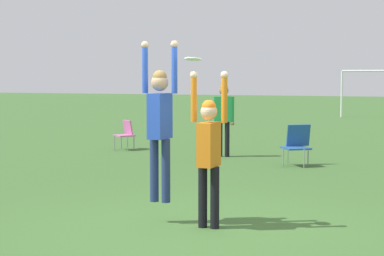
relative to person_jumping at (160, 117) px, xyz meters
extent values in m
plane|color=#3D662D|center=(0.58, -0.14, -1.46)|extent=(120.00, 120.00, 0.00)
cylinder|color=navy|center=(-0.09, 0.00, -0.74)|extent=(0.12, 0.12, 0.87)
cylinder|color=navy|center=(0.09, 0.00, -0.74)|extent=(0.12, 0.12, 0.87)
cube|color=blue|center=(0.00, 0.00, 0.01)|extent=(0.22, 0.40, 0.62)
sphere|color=tan|center=(0.00, 0.00, 0.47)|extent=(0.24, 0.24, 0.24)
sphere|color=olive|center=(0.00, 0.00, 0.53)|extent=(0.20, 0.20, 0.20)
cylinder|color=blue|center=(-0.22, 0.00, 0.65)|extent=(0.08, 0.08, 0.65)
sphere|color=tan|center=(-0.22, 0.00, 0.97)|extent=(0.10, 0.10, 0.10)
cylinder|color=blue|center=(0.22, 0.00, 0.65)|extent=(0.08, 0.08, 0.65)
sphere|color=tan|center=(0.22, 0.00, 0.97)|extent=(0.10, 0.10, 0.10)
cylinder|color=black|center=(0.64, -0.04, -1.05)|extent=(0.12, 0.12, 0.82)
cylinder|color=black|center=(0.81, -0.04, -1.05)|extent=(0.12, 0.12, 0.82)
cube|color=orange|center=(0.72, -0.04, -0.35)|extent=(0.22, 0.39, 0.58)
sphere|color=beige|center=(0.72, -0.04, 0.08)|extent=(0.22, 0.22, 0.22)
sphere|color=orange|center=(0.72, -0.04, 0.14)|extent=(0.19, 0.19, 0.19)
cylinder|color=orange|center=(0.51, -0.04, 0.25)|extent=(0.08, 0.08, 0.62)
sphere|color=beige|center=(0.51, -0.04, 0.56)|extent=(0.10, 0.10, 0.10)
cylinder|color=orange|center=(0.93, -0.04, 0.25)|extent=(0.08, 0.08, 0.62)
sphere|color=beige|center=(0.93, -0.04, 0.56)|extent=(0.10, 0.10, 0.10)
cylinder|color=white|center=(0.50, -0.05, 0.78)|extent=(0.23, 0.23, 0.05)
cylinder|color=gray|center=(-4.70, 7.54, -1.26)|extent=(0.02, 0.02, 0.42)
cylinder|color=gray|center=(-4.31, 7.54, -1.26)|extent=(0.02, 0.02, 0.42)
cylinder|color=gray|center=(-4.70, 7.93, -1.26)|extent=(0.02, 0.02, 0.42)
cylinder|color=gray|center=(-4.31, 7.93, -1.26)|extent=(0.02, 0.02, 0.42)
cube|color=#C666A3|center=(-4.51, 7.74, -1.06)|extent=(0.65, 0.65, 0.04)
cube|color=#C666A3|center=(-4.51, 7.95, -0.85)|extent=(0.43, 0.37, 0.39)
cylinder|color=gray|center=(0.33, 6.02, -1.25)|extent=(0.02, 0.02, 0.42)
cylinder|color=gray|center=(0.80, 6.02, -1.25)|extent=(0.02, 0.02, 0.42)
cylinder|color=gray|center=(0.33, 6.49, -1.25)|extent=(0.02, 0.02, 0.42)
cylinder|color=gray|center=(0.80, 6.49, -1.25)|extent=(0.02, 0.02, 0.42)
cube|color=#235193|center=(0.56, 6.26, -1.06)|extent=(0.77, 0.77, 0.04)
cube|color=#235193|center=(0.56, 6.51, -0.79)|extent=(0.52, 0.41, 0.50)
cylinder|color=black|center=(-1.59, 7.31, -1.02)|extent=(0.12, 0.12, 0.89)
cylinder|color=black|center=(-1.40, 7.31, -1.02)|extent=(0.12, 0.12, 0.89)
cube|color=green|center=(-1.49, 7.31, -0.26)|extent=(0.45, 0.30, 0.63)
sphere|color=#9E704C|center=(-1.49, 7.31, 0.20)|extent=(0.24, 0.24, 0.24)
sphere|color=olive|center=(-1.49, 7.31, 0.26)|extent=(0.20, 0.20, 0.20)
cylinder|color=green|center=(-1.72, 7.31, -0.28)|extent=(0.08, 0.08, 0.66)
sphere|color=#9E704C|center=(-1.72, 7.31, -0.62)|extent=(0.10, 0.10, 0.10)
cylinder|color=green|center=(-1.26, 7.31, -0.28)|extent=(0.08, 0.08, 0.66)
sphere|color=#9E704C|center=(-1.26, 7.31, -0.62)|extent=(0.10, 0.10, 0.10)
cylinder|color=white|center=(-1.00, 24.65, -0.31)|extent=(0.10, 0.10, 2.30)
camera|label=1|loc=(3.53, -7.95, 0.54)|focal=60.00mm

